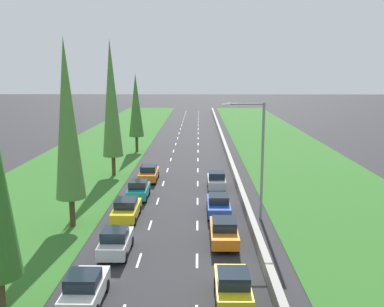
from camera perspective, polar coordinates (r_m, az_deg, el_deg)
ground_plane at (r=64.19m, az=-0.76°, el=0.80°), size 300.00×300.00×0.00m
grass_verge_left at (r=65.77m, az=-11.84°, el=0.83°), size 14.00×140.00×0.04m
grass_verge_right at (r=65.37m, az=11.92°, el=0.77°), size 14.00×140.00×0.04m
median_barrier at (r=64.21m, az=4.34°, el=1.16°), size 0.44×120.00×0.85m
lane_markings at (r=64.19m, az=-0.76°, el=0.80°), size 3.64×116.00×0.01m
yellow_hatchback_right_lane at (r=22.13m, az=5.43°, el=-17.15°), size 1.74×3.90×1.72m
orange_sedan_right_lane at (r=28.99m, az=4.25°, el=-10.19°), size 1.82×4.50×1.64m
white_hatchback_left_lane at (r=22.48m, az=-14.01°, el=-16.97°), size 1.74×3.90×1.72m
silver_hatchback_left_lane at (r=27.59m, az=-10.07°, el=-11.41°), size 1.74×3.90×1.72m
yellow_sedan_left_lane at (r=33.62m, az=-8.68°, el=-7.29°), size 1.82×4.50×1.64m
blue_sedan_right_lane at (r=34.43m, az=3.53°, el=-6.75°), size 1.82×4.50×1.64m
silver_hatchback_right_lane at (r=41.67m, az=3.26°, el=-3.58°), size 1.74×3.90×1.72m
teal_hatchback_left_lane at (r=38.70m, az=-7.10°, el=-4.78°), size 1.74×3.90×1.72m
orange_sedan_left_lane at (r=44.89m, az=-5.73°, el=-2.59°), size 1.82×4.50×1.64m
poplar_tree_second at (r=31.44m, az=-16.20°, el=4.27°), size 2.14×2.14×13.58m
poplar_tree_third at (r=46.48m, az=-10.65°, el=7.12°), size 2.16×2.16×14.56m
poplar_tree_fourth at (r=60.51m, az=-7.45°, el=6.32°), size 2.07×2.07×10.93m
street_light_mast at (r=32.47m, az=8.73°, el=0.12°), size 3.20×0.28×9.00m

